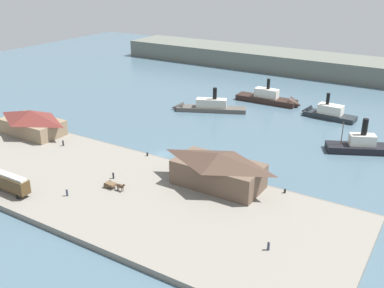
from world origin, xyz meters
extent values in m
plane|color=#476070|center=(0.00, 0.00, 0.00)|extent=(320.00, 320.00, 0.00)
cube|color=gray|center=(0.00, -22.00, 0.60)|extent=(110.00, 36.00, 1.20)
cube|color=#666159|center=(0.00, -3.60, 0.50)|extent=(110.00, 0.80, 1.00)
cube|color=#847056|center=(-37.85, -9.46, 3.30)|extent=(17.70, 9.49, 4.20)
pyramid|color=maroon|center=(-37.85, -9.46, 6.76)|extent=(18.06, 9.96, 2.72)
cube|color=brown|center=(21.64, -9.42, 3.94)|extent=(18.97, 9.70, 5.47)
pyramid|color=#473328|center=(21.64, -9.42, 7.72)|extent=(19.35, 10.19, 2.08)
cube|color=#4C381E|center=(-14.07, -35.29, 3.53)|extent=(10.71, 2.30, 2.86)
cube|color=beige|center=(-14.07, -35.29, 5.21)|extent=(10.28, 1.61, 0.50)
cylinder|color=black|center=(-10.32, -34.14, 1.65)|extent=(0.90, 0.18, 0.90)
cylinder|color=black|center=(-10.32, -36.44, 1.65)|extent=(0.90, 0.18, 0.90)
cylinder|color=black|center=(-17.82, -34.14, 1.65)|extent=(0.90, 0.18, 0.90)
cube|color=brown|center=(2.57, -22.54, 2.05)|extent=(2.46, 1.55, 0.50)
cylinder|color=#4C3828|center=(1.83, -21.77, 1.80)|extent=(1.20, 0.10, 1.20)
cylinder|color=#4C3828|center=(1.83, -23.32, 1.80)|extent=(1.20, 0.10, 1.20)
ellipsoid|color=#473323|center=(5.20, -22.54, 2.30)|extent=(2.00, 0.70, 0.90)
ellipsoid|color=#473323|center=(6.30, -22.54, 2.85)|extent=(0.70, 0.32, 0.44)
cylinder|color=#473323|center=(5.80, -22.34, 1.70)|extent=(0.16, 0.16, 1.00)
cylinder|color=#473323|center=(5.80, -22.74, 1.70)|extent=(0.16, 0.16, 1.00)
cylinder|color=#473323|center=(4.60, -22.34, 1.70)|extent=(0.16, 0.16, 1.00)
cylinder|color=#473323|center=(4.60, -22.74, 1.70)|extent=(0.16, 0.16, 1.00)
cylinder|color=#232328|center=(0.13, -18.93, 1.91)|extent=(0.41, 0.41, 1.41)
sphere|color=#CCA889|center=(0.13, -18.93, 2.74)|extent=(0.26, 0.26, 0.26)
cylinder|color=#33384C|center=(-2.69, -30.09, 1.93)|extent=(0.43, 0.43, 1.45)
sphere|color=#CCA889|center=(-2.69, -30.09, 2.79)|extent=(0.27, 0.27, 0.27)
cylinder|color=#33384C|center=(40.12, -25.47, 1.95)|extent=(0.44, 0.44, 1.51)
sphere|color=#CCA889|center=(40.12, -25.47, 2.85)|extent=(0.28, 0.28, 0.28)
cylinder|color=#232328|center=(-23.92, -11.34, 1.93)|extent=(0.43, 0.43, 1.46)
sphere|color=#CCA889|center=(-23.92, -11.34, 2.80)|extent=(0.27, 0.27, 0.27)
cylinder|color=black|center=(35.28, -5.03, 1.65)|extent=(0.44, 0.44, 0.90)
cylinder|color=black|center=(-0.99, -4.90, 1.65)|extent=(0.44, 0.44, 0.90)
cube|color=black|center=(4.71, 57.12, 0.96)|extent=(21.60, 5.89, 1.92)
cone|color=black|center=(15.47, 57.28, 0.96)|extent=(3.95, 5.08, 5.02)
cube|color=silver|center=(4.71, 57.12, 3.46)|extent=(8.28, 3.47, 3.09)
cylinder|color=black|center=(5.15, 57.13, 6.82)|extent=(1.13, 1.13, 3.64)
cube|color=black|center=(43.36, 29.15, 0.90)|extent=(18.30, 12.60, 1.80)
cube|color=silver|center=(43.36, 29.15, 3.28)|extent=(7.19, 5.69, 2.96)
cylinder|color=black|center=(43.47, 29.20, 6.94)|extent=(1.50, 1.50, 4.35)
cylinder|color=brown|center=(38.58, 26.82, 4.96)|extent=(0.24, 0.24, 6.32)
cube|color=#23282D|center=(28.81, 51.71, 0.77)|extent=(16.33, 6.09, 1.54)
cone|color=#23282D|center=(20.79, 52.15, 0.77)|extent=(3.14, 4.85, 4.70)
cube|color=silver|center=(28.81, 51.71, 3.00)|extent=(7.73, 4.30, 2.92)
cylinder|color=black|center=(27.60, 51.78, 6.29)|extent=(1.10, 1.10, 3.65)
cube|color=#514C47|center=(-7.00, 38.24, 0.70)|extent=(22.90, 13.83, 1.39)
cone|color=#514C47|center=(-17.48, 33.45, 0.70)|extent=(5.52, 5.55, 4.21)
cube|color=beige|center=(-7.00, 38.24, 2.82)|extent=(10.45, 7.16, 2.85)
cylinder|color=black|center=(-6.01, 38.69, 6.14)|extent=(1.35, 1.35, 3.79)
cube|color=#60665B|center=(0.00, 110.00, 4.00)|extent=(180.00, 24.00, 8.00)
camera|label=1|loc=(61.91, -84.97, 46.09)|focal=41.31mm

